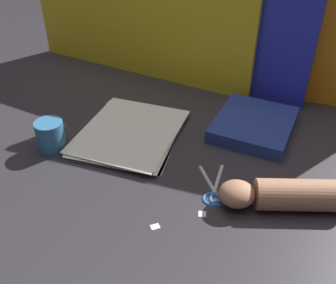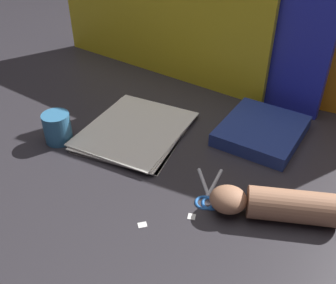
% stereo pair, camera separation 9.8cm
% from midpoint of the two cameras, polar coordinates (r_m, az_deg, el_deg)
% --- Properties ---
extents(ground_plane, '(6.00, 6.00, 0.00)m').
position_cam_midpoint_polar(ground_plane, '(1.01, -5.14, -3.07)').
color(ground_plane, '#2D2B30').
extents(backdrop_panel_left, '(0.83, 0.13, 0.39)m').
position_cam_midpoint_polar(backdrop_panel_left, '(1.38, -6.69, 17.22)').
color(backdrop_panel_left, yellow).
rests_on(backdrop_panel_left, ground_plane).
extents(backdrop_panel_center, '(0.66, 0.15, 0.40)m').
position_cam_midpoint_polar(backdrop_panel_center, '(1.30, 3.72, 16.21)').
color(backdrop_panel_center, '#2833D1').
rests_on(backdrop_panel_center, ground_plane).
extents(backdrop_panel_right, '(0.66, 0.04, 0.58)m').
position_cam_midpoint_polar(backdrop_panel_right, '(1.22, 16.76, 18.18)').
color(backdrop_panel_right, orange).
rests_on(backdrop_panel_right, ground_plane).
extents(paper_stack, '(0.28, 0.33, 0.02)m').
position_cam_midpoint_polar(paper_stack, '(1.11, -7.98, 1.25)').
color(paper_stack, white).
rests_on(paper_stack, ground_plane).
extents(book_closed, '(0.23, 0.25, 0.04)m').
position_cam_midpoint_polar(book_closed, '(1.13, 9.99, 2.41)').
color(book_closed, navy).
rests_on(book_closed, ground_plane).
extents(scissors, '(0.11, 0.15, 0.01)m').
position_cam_midpoint_polar(scissors, '(0.92, 3.75, -7.16)').
color(scissors, silver).
rests_on(scissors, ground_plane).
extents(hand_forearm, '(0.28, 0.16, 0.07)m').
position_cam_midpoint_polar(hand_forearm, '(0.89, 13.42, -7.58)').
color(hand_forearm, '#A87556').
rests_on(hand_forearm, ground_plane).
extents(paper_scrap_near, '(0.02, 0.02, 0.00)m').
position_cam_midpoint_polar(paper_scrap_near, '(0.85, -5.24, -12.27)').
color(paper_scrap_near, white).
rests_on(paper_scrap_near, ground_plane).
extents(paper_scrap_mid, '(0.02, 0.02, 0.00)m').
position_cam_midpoint_polar(paper_scrap_mid, '(0.87, 1.76, -10.52)').
color(paper_scrap_mid, white).
rests_on(paper_scrap_mid, ground_plane).
extents(mug, '(0.07, 0.07, 0.08)m').
position_cam_midpoint_polar(mug, '(1.09, -19.15, 0.77)').
color(mug, teal).
rests_on(mug, ground_plane).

